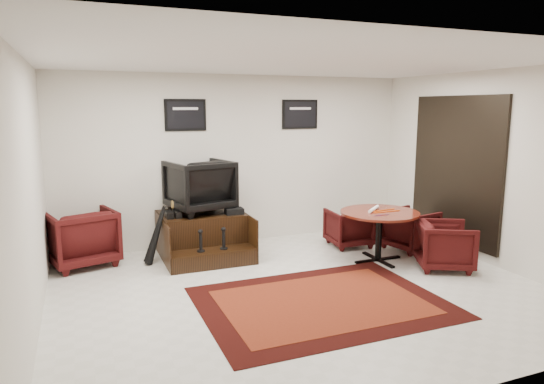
{
  "coord_description": "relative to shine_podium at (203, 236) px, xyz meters",
  "views": [
    {
      "loc": [
        -2.51,
        -5.23,
        2.28
      ],
      "look_at": [
        -0.05,
        0.9,
        1.11
      ],
      "focal_mm": 32.0,
      "sensor_mm": 36.0,
      "label": 1
    }
  ],
  "objects": [
    {
      "name": "shine_podium",
      "position": [
        0.0,
        0.0,
        0.0
      ],
      "size": [
        1.28,
        1.32,
        0.66
      ],
      "color": "black",
      "rests_on": "ground"
    },
    {
      "name": "table_chair_back",
      "position": [
        2.37,
        -0.39,
        0.04
      ],
      "size": [
        0.71,
        0.67,
        0.68
      ],
      "primitive_type": "imported",
      "rotation": [
        0.0,
        0.0,
        3.07
      ],
      "color": "black",
      "rests_on": "ground"
    },
    {
      "name": "armchair_side",
      "position": [
        -1.75,
        0.19,
        0.15
      ],
      "size": [
        1.07,
        1.04,
        0.91
      ],
      "primitive_type": "imported",
      "rotation": [
        0.0,
        0.0,
        3.41
      ],
      "color": "black",
      "rests_on": "ground"
    },
    {
      "name": "meeting_table",
      "position": [
        2.37,
        -1.25,
        0.36
      ],
      "size": [
        1.15,
        1.15,
        0.75
      ],
      "color": "#3F0F09",
      "rests_on": "ground"
    },
    {
      "name": "shine_chair",
      "position": [
        0.0,
        0.14,
        0.81
      ],
      "size": [
        1.05,
        1.0,
        0.91
      ],
      "primitive_type": "imported",
      "rotation": [
        0.0,
        0.0,
        3.37
      ],
      "color": "black",
      "rests_on": "shine_podium"
    },
    {
      "name": "table_clutter",
      "position": [
        2.43,
        -1.29,
        0.46
      ],
      "size": [
        0.57,
        0.33,
        0.01
      ],
      "color": "#DD520C",
      "rests_on": "meeting_table"
    },
    {
      "name": "shoes_pair",
      "position": [
        -0.46,
        -0.09,
        0.4
      ],
      "size": [
        0.22,
        0.26,
        0.1
      ],
      "color": "black",
      "rests_on": "shine_podium"
    },
    {
      "name": "area_rug",
      "position": [
        0.84,
        -2.35,
        -0.3
      ],
      "size": [
        2.82,
        2.12,
        0.01
      ],
      "color": "black",
      "rests_on": "ground"
    },
    {
      "name": "umbrella_hooked",
      "position": [
        -0.73,
        -0.08,
        0.13
      ],
      "size": [
        0.33,
        0.12,
        0.88
      ],
      "primitive_type": null,
      "color": "black",
      "rests_on": "ground"
    },
    {
      "name": "umbrella_black",
      "position": [
        -0.73,
        -0.18,
        0.13
      ],
      "size": [
        0.33,
        0.12,
        0.88
      ],
      "primitive_type": null,
      "color": "black",
      "rests_on": "ground"
    },
    {
      "name": "table_chair_window",
      "position": [
        3.18,
        -0.92,
        0.06
      ],
      "size": [
        0.79,
        0.82,
        0.72
      ],
      "primitive_type": "imported",
      "rotation": [
        0.0,
        0.0,
        1.78
      ],
      "color": "black",
      "rests_on": "ground"
    },
    {
      "name": "polish_kit",
      "position": [
        0.45,
        -0.21,
        0.4
      ],
      "size": [
        0.27,
        0.19,
        0.09
      ],
      "primitive_type": "cube",
      "rotation": [
        0.0,
        0.0,
        -0.01
      ],
      "color": "black",
      "rests_on": "shine_podium"
    },
    {
      "name": "table_chair_corner",
      "position": [
        3.04,
        -1.89,
        0.07
      ],
      "size": [
        0.93,
        0.95,
        0.74
      ],
      "primitive_type": "imported",
      "rotation": [
        0.0,
        0.0,
        1.1
      ],
      "color": "black",
      "rests_on": "ground"
    },
    {
      "name": "ground",
      "position": [
        0.8,
        -1.91,
        -0.3
      ],
      "size": [
        6.0,
        6.0,
        0.0
      ],
      "primitive_type": "plane",
      "color": "silver",
      "rests_on": "ground"
    },
    {
      "name": "paper_roll",
      "position": [
        2.32,
        -1.16,
        0.47
      ],
      "size": [
        0.35,
        0.31,
        0.05
      ],
      "primitive_type": "cylinder",
      "rotation": [
        0.0,
        1.57,
        0.71
      ],
      "color": "white",
      "rests_on": "meeting_table"
    },
    {
      "name": "room_shell",
      "position": [
        1.21,
        -1.79,
        1.48
      ],
      "size": [
        6.02,
        5.02,
        2.81
      ],
      "color": "silver",
      "rests_on": "ground"
    }
  ]
}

